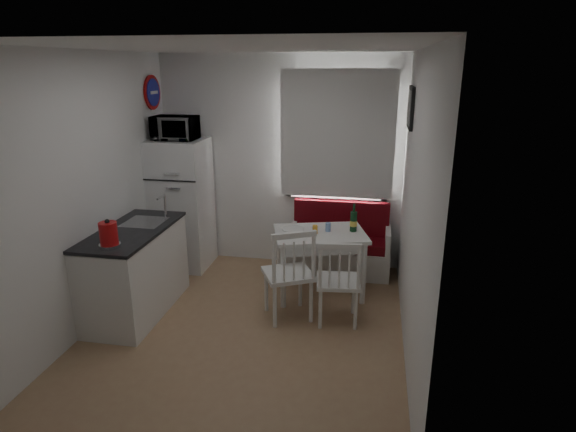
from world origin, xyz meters
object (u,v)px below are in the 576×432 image
Objects in this scene: dining_table at (320,239)px; kettle at (109,234)px; wine_bottle at (354,218)px; chair_left at (286,266)px; microwave at (175,128)px; fridge at (182,204)px; bench at (339,250)px; kitchen_counter at (136,270)px; chair_right at (338,274)px.

kettle is at bearing -161.04° from dining_table.
dining_table is 0.43m from wine_bottle.
microwave is at bearing 116.91° from chair_left.
fridge is (-1.54, 1.18, 0.20)m from chair_left.
bench is 1.40m from chair_left.
kettle reaches higher than dining_table.
kitchen_counter is 0.82× the size of fridge.
chair_left reaches higher than dining_table.
kettle is at bearing -136.35° from bench.
kettle reaches higher than chair_right.
kitchen_counter is 2.16× the size of chair_left.
chair_left is 1.02m from wine_bottle.
chair_left reaches higher than chair_right.
chair_left is (1.56, 0.06, 0.15)m from kitchen_counter.
kitchen_counter is at bearing -90.94° from microwave.
fridge reaches higher than dining_table.
kettle is (0.05, -0.49, 0.57)m from kitchen_counter.
fridge is at bearing 143.45° from chair_right.
bench is at bearing 108.79° from wine_bottle.
chair_left is 1.66m from kettle.
dining_table is at bearing -16.05° from fridge.
chair_right is 2.37m from fridge.
bench is 4.80× the size of kettle.
wine_bottle is at bearing 25.41° from chair_left.
chair_right is (0.08, -1.28, 0.26)m from bench.
bench reaches higher than dining_table.
kettle is at bearing -88.98° from microwave.
microwave is at bearing -90.00° from fridge.
kitchen_counter is 1.96m from dining_table.
fridge is at bearing 169.03° from wine_bottle.
kettle is 2.49m from wine_bottle.
fridge is (-2.04, 1.18, 0.25)m from chair_right.
wine_bottle reaches higher than chair_right.
kitchen_counter is 1.29m from fridge.
bench is 0.81m from wine_bottle.
dining_table is 2.15m from microwave.
kitchen_counter is 0.75m from kettle.
bench is (1.98, 1.35, -0.17)m from kitchen_counter.
kitchen_counter reaches higher than chair_right.
fridge is (-1.79, 0.51, 0.16)m from dining_table.
dining_table is at bearing 21.98° from kitchen_counter.
fridge is (0.02, 1.24, 0.35)m from kitchen_counter.
kitchen_counter is 2.63× the size of microwave.
chair_left is 2.41× the size of kettle.
microwave is (-2.04, 1.13, 1.20)m from chair_right.
kitchen_counter is 1.08× the size of bench.
chair_right is (2.06, 0.07, 0.10)m from kitchen_counter.
fridge is at bearing 148.18° from dining_table.
kettle is at bearing -89.01° from fridge.
kitchen_counter is 5.20× the size of kettle.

